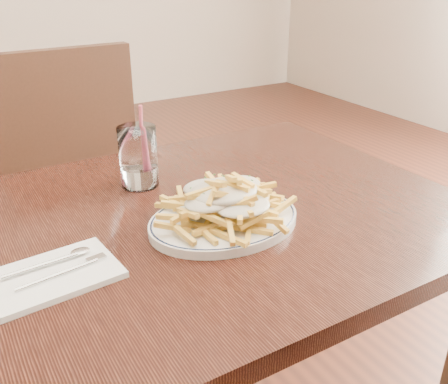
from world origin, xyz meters
TOP-DOWN VIEW (x-y plane):
  - table at (0.00, 0.00)m, footprint 1.20×0.80m
  - chair_far at (-0.04, 0.77)m, footprint 0.47×0.47m
  - fries_plate at (0.08, -0.08)m, footprint 0.35×0.32m
  - loaded_fries at (0.08, -0.08)m, footprint 0.30×0.27m
  - napkin at (-0.24, -0.09)m, footprint 0.22×0.15m
  - cutlery at (-0.24, -0.08)m, footprint 0.17×0.08m
  - water_glass at (0.02, 0.18)m, footprint 0.08×0.08m

SIDE VIEW (x-z plane):
  - chair_far at x=-0.04m, z-range 0.07..1.05m
  - table at x=0.00m, z-range 0.30..1.05m
  - napkin at x=-0.24m, z-range 0.75..0.76m
  - fries_plate at x=0.08m, z-range 0.75..0.77m
  - cutlery at x=-0.24m, z-range 0.76..0.77m
  - water_glass at x=0.02m, z-range 0.72..0.90m
  - loaded_fries at x=0.08m, z-range 0.77..0.85m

